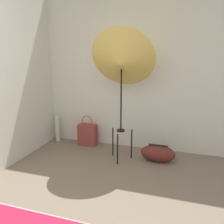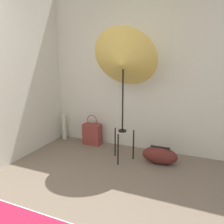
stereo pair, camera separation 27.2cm
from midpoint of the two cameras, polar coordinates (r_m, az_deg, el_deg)
The scene contains 5 objects.
wall_back at distance 3.61m, azimuth 7.63°, elevation 10.63°, with size 8.00×0.05×2.60m.
photo_umbrella at distance 3.05m, azimuth 5.56°, elevation 12.88°, with size 0.92×0.63×1.89m.
tote_bag at distance 3.89m, azimuth -3.18°, elevation -5.75°, with size 0.32×0.16×0.54m.
duffel_bag at distance 3.33m, azimuth 14.71°, elevation -10.93°, with size 0.51×0.25×0.26m.
paper_roll at distance 4.19m, azimuth -10.59°, elevation -3.95°, with size 0.09×0.09×0.47m.
Camera 2 is at (1.07, -0.89, 1.49)m, focal length 35.00 mm.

